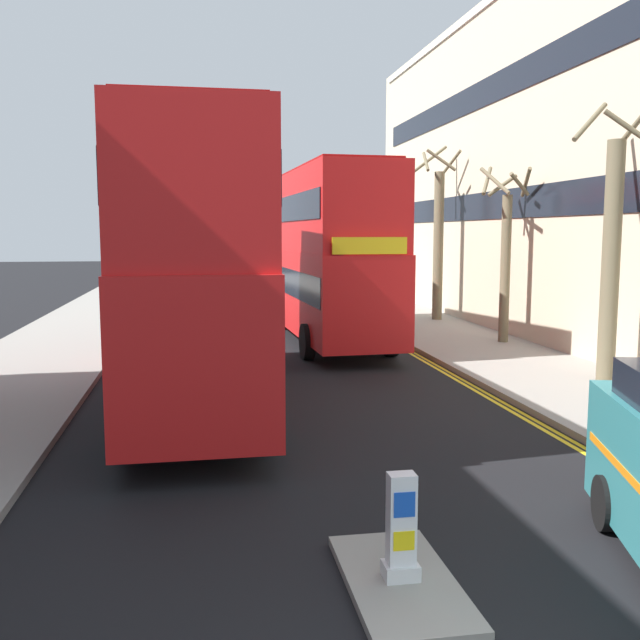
{
  "coord_description": "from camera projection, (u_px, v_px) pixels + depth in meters",
  "views": [
    {
      "loc": [
        -1.97,
        -3.46,
        3.62
      ],
      "look_at": [
        0.5,
        11.0,
        1.8
      ],
      "focal_mm": 39.48,
      "sensor_mm": 36.0,
      "label": 1
    }
  ],
  "objects": [
    {
      "name": "street_tree_distant",
      "position": [
        611.0,
        255.0,
        16.33
      ],
      "size": [
        1.47,
        1.57,
        6.58
      ],
      "color": "#6B6047",
      "rests_on": "sidewalk_right"
    },
    {
      "name": "kerb_line_inner",
      "position": [
        440.0,
        371.0,
        18.56
      ],
      "size": [
        0.1,
        56.0,
        0.01
      ],
      "primitive_type": "cube",
      "color": "yellow",
      "rests_on": "ground"
    },
    {
      "name": "street_tree_far",
      "position": [
        438.0,
        239.0,
        28.08
      ],
      "size": [
        1.72,
        1.74,
        7.0
      ],
      "color": "#6B6047",
      "rests_on": "sidewalk_right"
    },
    {
      "name": "sidewalk_right",
      "position": [
        491.0,
        353.0,
        20.89
      ],
      "size": [
        4.0,
        80.0,
        0.14
      ],
      "primitive_type": "cube",
      "color": "gray",
      "rests_on": "ground"
    },
    {
      "name": "sidewalk_left",
      "position": [
        30.0,
        367.0,
        18.72
      ],
      "size": [
        4.0,
        80.0,
        0.14
      ],
      "primitive_type": "cube",
      "color": "gray",
      "rests_on": "ground"
    },
    {
      "name": "street_tree_near",
      "position": [
        368.0,
        237.0,
        36.61
      ],
      "size": [
        1.74,
        1.68,
        6.72
      ],
      "color": "#6B6047",
      "rests_on": "sidewalk_right"
    },
    {
      "name": "street_tree_mid",
      "position": [
        505.0,
        255.0,
        22.28
      ],
      "size": [
        1.7,
        1.77,
        5.61
      ],
      "color": "#6B6047",
      "rests_on": "sidewalk_right"
    },
    {
      "name": "traffic_island",
      "position": [
        400.0,
        582.0,
        7.23
      ],
      "size": [
        1.1,
        2.2,
        0.1
      ],
      "primitive_type": "cube",
      "color": "gray",
      "rests_on": "ground"
    },
    {
      "name": "double_decker_bus_away",
      "position": [
        193.0,
        261.0,
        14.85
      ],
      "size": [
        2.87,
        10.83,
        5.64
      ],
      "color": "red",
      "rests_on": "ground"
    },
    {
      "name": "keep_left_bollard",
      "position": [
        401.0,
        531.0,
        7.16
      ],
      "size": [
        0.36,
        0.28,
        1.11
      ],
      "color": "silver",
      "rests_on": "traffic_island"
    },
    {
      "name": "kerb_line_outer",
      "position": [
        446.0,
        370.0,
        18.59
      ],
      "size": [
        0.1,
        56.0,
        0.01
      ],
      "primitive_type": "cube",
      "color": "yellow",
      "rests_on": "ground"
    },
    {
      "name": "double_decker_bus_oncoming",
      "position": [
        324.0,
        251.0,
        23.35
      ],
      "size": [
        3.15,
        10.9,
        5.64
      ],
      "color": "red",
      "rests_on": "ground"
    },
    {
      "name": "townhouse_terrace_right",
      "position": [
        605.0,
        169.0,
        27.03
      ],
      "size": [
        10.08,
        28.0,
        12.13
      ],
      "color": "beige",
      "rests_on": "ground"
    }
  ]
}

